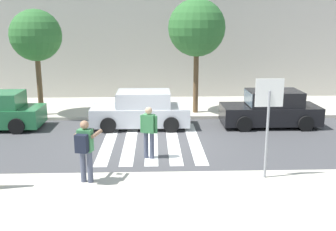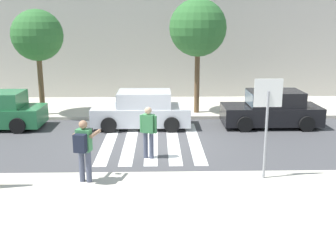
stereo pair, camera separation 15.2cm
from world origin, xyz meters
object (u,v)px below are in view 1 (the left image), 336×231
(parked_car_silver, at_px, (141,111))
(street_tree_center, at_px, (197,28))
(parked_car_black, at_px, (271,109))
(pedestrian_crossing, at_px, (149,130))
(photographer_with_backpack, at_px, (85,146))
(street_tree_west, at_px, (36,36))
(stop_sign, at_px, (269,106))

(parked_car_silver, relative_size, street_tree_center, 0.78)
(parked_car_silver, distance_m, parked_car_black, 5.53)
(pedestrian_crossing, distance_m, parked_car_black, 6.48)
(photographer_with_backpack, relative_size, street_tree_west, 0.36)
(stop_sign, distance_m, photographer_with_backpack, 5.03)
(street_tree_center, bearing_deg, parked_car_black, -35.40)
(photographer_with_backpack, bearing_deg, street_tree_west, 112.98)
(stop_sign, bearing_deg, street_tree_west, 136.56)
(photographer_with_backpack, bearing_deg, street_tree_center, 65.30)
(pedestrian_crossing, bearing_deg, street_tree_west, 131.20)
(parked_car_black, bearing_deg, pedestrian_crossing, -142.84)
(street_tree_west, bearing_deg, street_tree_center, 1.76)
(pedestrian_crossing, bearing_deg, photographer_with_backpack, -126.30)
(stop_sign, relative_size, parked_car_silver, 0.68)
(stop_sign, xyz_separation_m, pedestrian_crossing, (-3.26, 2.09, -1.20))
(parked_car_black, distance_m, street_tree_center, 4.99)
(photographer_with_backpack, height_order, parked_car_silver, photographer_with_backpack)
(pedestrian_crossing, bearing_deg, parked_car_black, 37.16)
(pedestrian_crossing, height_order, parked_car_black, pedestrian_crossing)
(parked_car_silver, xyz_separation_m, parked_car_black, (5.53, -0.00, 0.00))
(parked_car_black, bearing_deg, parked_car_silver, 180.00)
(parked_car_black, xyz_separation_m, street_tree_west, (-10.27, 1.91, 3.04))
(parked_car_black, relative_size, street_tree_center, 0.78)
(stop_sign, xyz_separation_m, street_tree_center, (-1.10, 8.14, 1.92))
(pedestrian_crossing, relative_size, parked_car_black, 0.42)
(photographer_with_backpack, bearing_deg, parked_car_black, 42.15)
(stop_sign, bearing_deg, pedestrian_crossing, 147.31)
(parked_car_black, height_order, street_tree_west, street_tree_west)
(stop_sign, relative_size, street_tree_west, 0.58)
(parked_car_black, distance_m, street_tree_west, 10.87)
(photographer_with_backpack, relative_size, pedestrian_crossing, 1.00)
(stop_sign, height_order, photographer_with_backpack, stop_sign)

